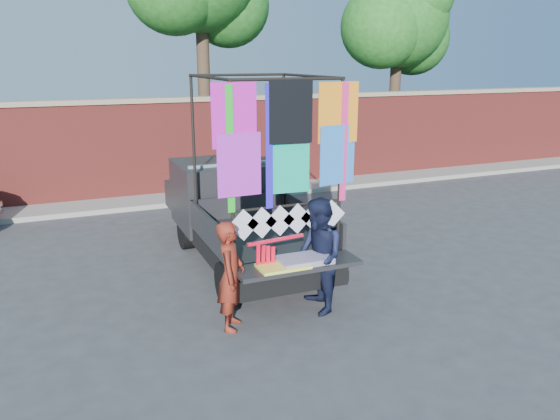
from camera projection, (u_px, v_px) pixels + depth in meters
name	position (u px, v px, depth m)	size (l,w,h in m)	color
ground	(282.00, 290.00, 8.76)	(90.00, 90.00, 0.00)	#38383A
brick_wall	(182.00, 146.00, 14.63)	(30.00, 0.45, 2.61)	maroon
curb	(190.00, 197.00, 14.35)	(30.00, 1.20, 0.12)	gray
tree_right	(401.00, 21.00, 17.48)	(4.20, 3.30, 6.62)	#38281C
pickup_truck	(233.00, 210.00, 10.23)	(2.12, 5.31, 3.34)	black
woman	(231.00, 276.00, 7.34)	(0.56, 0.36, 1.52)	maroon
man	(318.00, 256.00, 7.82)	(0.82, 0.64, 1.69)	black
streamer_bundle	(270.00, 253.00, 7.48)	(0.86, 0.15, 0.60)	#F60D2A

